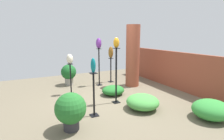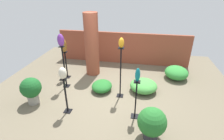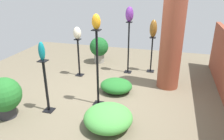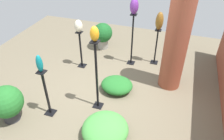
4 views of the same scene
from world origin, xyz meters
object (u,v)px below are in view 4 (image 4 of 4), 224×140
at_px(pedestal_violet, 132,42).
at_px(art_vase_violet, 134,6).
at_px(brick_pillar, 176,43).
at_px(art_vase_bronze, 159,21).
at_px(pedestal_teal, 47,95).
at_px(art_vase_teal, 39,64).
at_px(pedestal_bronze, 156,48).
at_px(art_vase_ivory, 78,26).
at_px(potted_plant_walkway_edge, 103,34).
at_px(pedestal_amber, 97,79).
at_px(art_vase_amber, 94,34).
at_px(pedestal_ivory, 81,51).
at_px(potted_plant_mid_right, 7,103).

distance_m(pedestal_violet, art_vase_violet, 0.97).
xyz_separation_m(brick_pillar, art_vase_bronze, (-0.86, -0.50, 0.09)).
bearing_deg(pedestal_teal, art_vase_teal, -45.00).
distance_m(pedestal_bronze, art_vase_violet, 1.35).
relative_size(pedestal_bronze, art_vase_teal, 2.84).
distance_m(art_vase_ivory, potted_plant_walkway_edge, 1.36).
distance_m(pedestal_bronze, pedestal_amber, 2.31).
height_order(art_vase_bronze, art_vase_amber, art_vase_amber).
bearing_deg(pedestal_violet, art_vase_teal, -25.02).
bearing_deg(art_vase_violet, art_vase_teal, -25.02).
bearing_deg(pedestal_bronze, art_vase_ivory, -66.60).
xyz_separation_m(pedestal_bronze, pedestal_violet, (0.23, -0.62, 0.21)).
bearing_deg(art_vase_violet, pedestal_amber, -7.48).
xyz_separation_m(pedestal_violet, art_vase_ivory, (0.57, -1.24, 0.52)).
bearing_deg(art_vase_violet, pedestal_bronze, 110.48).
relative_size(art_vase_ivory, art_vase_violet, 0.80).
xyz_separation_m(pedestal_ivory, art_vase_amber, (1.31, 0.99, 1.26)).
xyz_separation_m(pedestal_teal, pedestal_ivory, (-1.83, -0.12, -0.02)).
height_order(art_vase_amber, art_vase_ivory, art_vase_amber).
height_order(brick_pillar, potted_plant_mid_right, brick_pillar).
distance_m(pedestal_amber, potted_plant_walkway_edge, 2.60).
bearing_deg(potted_plant_walkway_edge, pedestal_amber, 18.14).
xyz_separation_m(art_vase_bronze, art_vase_amber, (2.12, -0.87, 0.49)).
bearing_deg(pedestal_amber, art_vase_amber, -90.00).
bearing_deg(pedestal_bronze, art_vase_teal, -33.45).
relative_size(art_vase_amber, art_vase_violet, 0.73).
distance_m(brick_pillar, potted_plant_mid_right, 3.69).
bearing_deg(pedestal_teal, pedestal_ivory, -176.19).
height_order(art_vase_bronze, art_vase_teal, art_vase_bronze).
distance_m(pedestal_bronze, art_vase_amber, 2.62).
xyz_separation_m(pedestal_violet, art_vase_teal, (2.40, -1.12, 0.58)).
bearing_deg(pedestal_violet, pedestal_bronze, 110.48).
height_order(pedestal_teal, art_vase_bronze, art_vase_bronze).
relative_size(pedestal_teal, potted_plant_walkway_edge, 1.32).
distance_m(art_vase_amber, art_vase_teal, 1.12).
relative_size(brick_pillar, art_vase_teal, 6.54).
xyz_separation_m(pedestal_teal, potted_plant_mid_right, (0.39, -0.65, -0.04)).
height_order(art_vase_teal, potted_plant_walkway_edge, art_vase_teal).
xyz_separation_m(pedestal_ivory, potted_plant_walkway_edge, (-1.14, 0.19, 0.01)).
relative_size(pedestal_amber, art_vase_violet, 4.01).
bearing_deg(potted_plant_walkway_edge, art_vase_ivory, -9.51).
distance_m(pedestal_violet, potted_plant_walkway_edge, 1.21).
relative_size(pedestal_bronze, pedestal_teal, 0.94).
bearing_deg(art_vase_violet, pedestal_ivory, -65.19).
bearing_deg(pedestal_ivory, pedestal_amber, 37.16).
bearing_deg(potted_plant_walkway_edge, art_vase_violet, 61.66).
bearing_deg(potted_plant_mid_right, art_vase_teal, 121.08).
bearing_deg(potted_plant_mid_right, pedestal_amber, 120.75).
distance_m(art_vase_bronze, art_vase_teal, 3.15).
bearing_deg(art_vase_ivory, pedestal_teal, 3.81).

